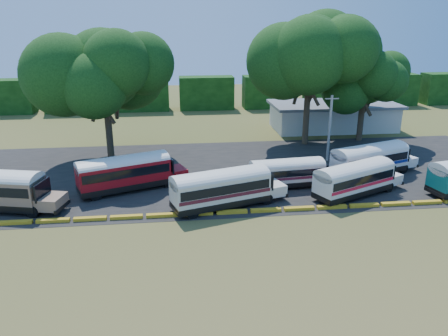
{
  "coord_description": "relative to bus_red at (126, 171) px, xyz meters",
  "views": [
    {
      "loc": [
        -6.19,
        -33.29,
        16.01
      ],
      "look_at": [
        -1.6,
        6.0,
        2.49
      ],
      "focal_mm": 35.0,
      "sensor_mm": 36.0,
      "label": 1
    }
  ],
  "objects": [
    {
      "name": "curb",
      "position": [
        11.0,
        -6.6,
        -1.88
      ],
      "size": [
        53.7,
        0.45,
        0.3
      ],
      "color": "gold",
      "rests_on": "ground"
    },
    {
      "name": "terminal_building",
      "position": [
        29.0,
        22.4,
        0.0
      ],
      "size": [
        19.0,
        9.0,
        4.0
      ],
      "color": "beige",
      "rests_on": "ground"
    },
    {
      "name": "bus_white_red",
      "position": [
        21.62,
        -3.99,
        -0.16
      ],
      "size": [
        10.16,
        6.45,
        3.31
      ],
      "rotation": [
        0.0,
        0.0,
        0.43
      ],
      "color": "black",
      "rests_on": "ground"
    },
    {
      "name": "bus_white_blue",
      "position": [
        25.57,
        1.37,
        -0.07
      ],
      "size": [
        10.78,
        5.93,
        3.46
      ],
      "rotation": [
        0.0,
        0.0,
        0.34
      ],
      "color": "black",
      "rests_on": "ground"
    },
    {
      "name": "asphalt_strip",
      "position": [
        12.0,
        4.4,
        -2.02
      ],
      "size": [
        64.0,
        24.0,
        0.02
      ],
      "primitive_type": "cube",
      "color": "black",
      "rests_on": "ground"
    },
    {
      "name": "treeline_backdrop",
      "position": [
        11.0,
        40.4,
        0.97
      ],
      "size": [
        130.0,
        4.0,
        6.0
      ],
      "color": "black",
      "rests_on": "ground"
    },
    {
      "name": "bus_red",
      "position": [
        0.0,
        0.0,
        0.0
      ],
      "size": [
        10.99,
        6.36,
        3.54
      ],
      "rotation": [
        0.0,
        0.0,
        0.37
      ],
      "color": "black",
      "rests_on": "ground"
    },
    {
      "name": "tree_east",
      "position": [
        30.39,
        15.53,
        6.34
      ],
      "size": [
        9.06,
        9.06,
        11.74
      ],
      "color": "#332319",
      "rests_on": "ground"
    },
    {
      "name": "tree_west",
      "position": [
        -2.78,
        9.82,
        8.71
      ],
      "size": [
        12.12,
        12.12,
        15.22
      ],
      "color": "#332319",
      "rests_on": "ground"
    },
    {
      "name": "tree_center",
      "position": [
        22.31,
        14.53,
        10.07
      ],
      "size": [
        12.49,
        12.49,
        16.72
      ],
      "color": "#332319",
      "rests_on": "ground"
    },
    {
      "name": "utility_pole",
      "position": [
        22.84,
        7.05,
        1.98
      ],
      "size": [
        1.6,
        0.3,
        7.8
      ],
      "color": "gray",
      "rests_on": "ground"
    },
    {
      "name": "bus_cream_east",
      "position": [
        15.97,
        -0.97,
        -0.37
      ],
      "size": [
        9.09,
        3.06,
        2.93
      ],
      "rotation": [
        0.0,
        0.0,
        0.1
      ],
      "color": "black",
      "rests_on": "ground"
    },
    {
      "name": "ground",
      "position": [
        11.0,
        -7.6,
        -2.03
      ],
      "size": [
        160.0,
        160.0,
        0.0
      ],
      "primitive_type": "plane",
      "color": "#3D4E1A",
      "rests_on": "ground"
    },
    {
      "name": "bus_cream_west",
      "position": [
        8.89,
        -5.16,
        -0.05
      ],
      "size": [
        10.95,
        5.7,
        3.5
      ],
      "rotation": [
        0.0,
        0.0,
        0.31
      ],
      "color": "black",
      "rests_on": "ground"
    }
  ]
}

